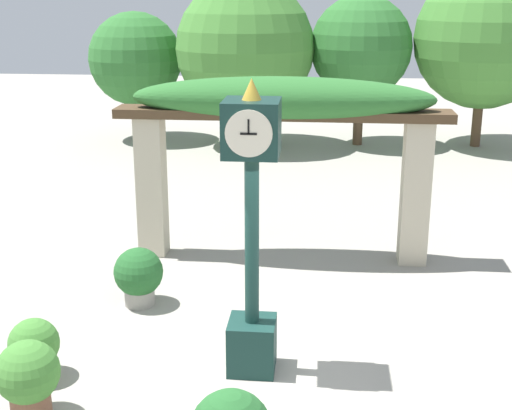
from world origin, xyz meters
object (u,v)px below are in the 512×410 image
object	(u,v)px
pedestal_clock	(252,229)
potted_plant_near_left	(28,377)
potted_plant_far_right	(139,275)
potted_plant_far_left	(34,346)

from	to	relation	value
pedestal_clock	potted_plant_near_left	bearing A→B (deg)	-150.99
potted_plant_near_left	potted_plant_far_right	world-z (taller)	potted_plant_near_left
potted_plant_far_left	potted_plant_far_right	world-z (taller)	potted_plant_far_right
potted_plant_near_left	potted_plant_far_left	bearing A→B (deg)	108.47
pedestal_clock	potted_plant_far_right	world-z (taller)	pedestal_clock
potted_plant_far_left	potted_plant_far_right	distance (m)	2.24
pedestal_clock	potted_plant_near_left	size ratio (longest dim) A/B	3.93
potted_plant_far_left	potted_plant_far_right	bearing A→B (deg)	71.43
potted_plant_near_left	potted_plant_far_left	xyz separation A→B (m)	(-0.27, 0.81, -0.09)
potted_plant_near_left	potted_plant_far_right	size ratio (longest dim) A/B	1.03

